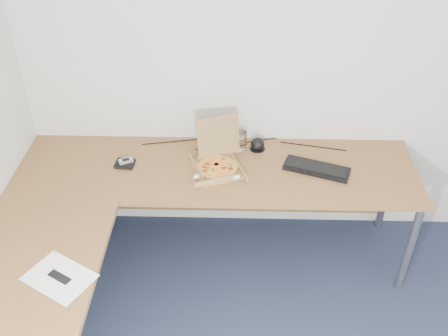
{
  "coord_description": "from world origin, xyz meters",
  "views": [
    {
      "loc": [
        -0.38,
        -1.14,
        2.6
      ],
      "look_at": [
        -0.45,
        1.28,
        0.82
      ],
      "focal_mm": 40.55,
      "sensor_mm": 36.0,
      "label": 1
    }
  ],
  "objects_px": {
    "keyboard": "(317,169)",
    "wallet": "(125,164)",
    "desk": "(156,216)",
    "drinking_glass": "(241,141)",
    "pizza_box": "(218,164)"
  },
  "relations": [
    {
      "from": "wallet",
      "to": "keyboard",
      "type": "bearing_deg",
      "value": 4.12
    },
    {
      "from": "keyboard",
      "to": "wallet",
      "type": "height_order",
      "value": "keyboard"
    },
    {
      "from": "desk",
      "to": "drinking_glass",
      "type": "height_order",
      "value": "drinking_glass"
    },
    {
      "from": "pizza_box",
      "to": "drinking_glass",
      "type": "bearing_deg",
      "value": 35.21
    },
    {
      "from": "desk",
      "to": "wallet",
      "type": "bearing_deg",
      "value": 119.92
    },
    {
      "from": "drinking_glass",
      "to": "pizza_box",
      "type": "bearing_deg",
      "value": -123.34
    },
    {
      "from": "pizza_box",
      "to": "keyboard",
      "type": "relative_size",
      "value": 0.8
    },
    {
      "from": "desk",
      "to": "wallet",
      "type": "relative_size",
      "value": 21.34
    },
    {
      "from": "wallet",
      "to": "desk",
      "type": "bearing_deg",
      "value": -54.81
    },
    {
      "from": "drinking_glass",
      "to": "keyboard",
      "type": "height_order",
      "value": "drinking_glass"
    },
    {
      "from": "keyboard",
      "to": "pizza_box",
      "type": "bearing_deg",
      "value": -160.27
    },
    {
      "from": "desk",
      "to": "drinking_glass",
      "type": "xyz_separation_m",
      "value": [
        0.48,
        0.64,
        0.09
      ]
    },
    {
      "from": "drinking_glass",
      "to": "wallet",
      "type": "relative_size",
      "value": 1.1
    },
    {
      "from": "desk",
      "to": "pizza_box",
      "type": "relative_size",
      "value": 7.73
    },
    {
      "from": "desk",
      "to": "keyboard",
      "type": "height_order",
      "value": "keyboard"
    }
  ]
}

